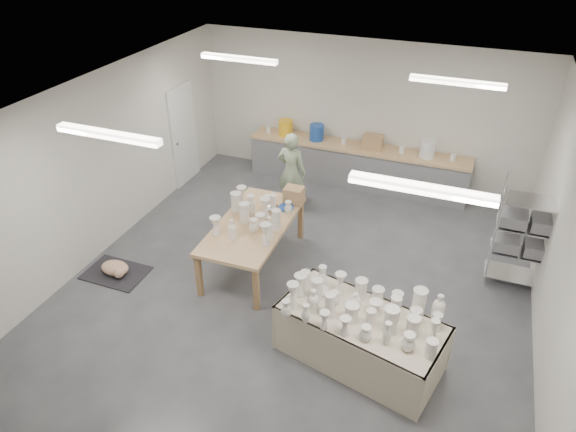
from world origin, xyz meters
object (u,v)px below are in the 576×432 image
at_px(drying_table, 360,334).
at_px(red_stool, 296,188).
at_px(work_table, 257,219).
at_px(potter, 292,172).

distance_m(drying_table, red_stool, 4.25).
bearing_deg(drying_table, work_table, 158.55).
bearing_deg(potter, work_table, 97.19).
height_order(work_table, potter, potter).
bearing_deg(work_table, potter, 91.98).
distance_m(potter, red_stool, 0.57).
xyz_separation_m(work_table, potter, (-0.10, 1.85, -0.04)).
height_order(work_table, red_stool, work_table).
height_order(drying_table, work_table, work_table).
xyz_separation_m(drying_table, red_stool, (-2.22, 3.62, -0.13)).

